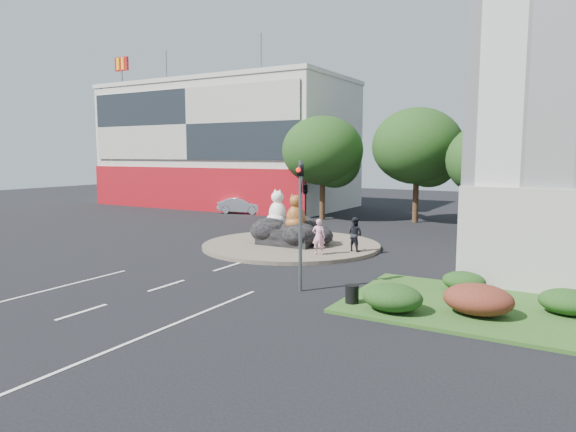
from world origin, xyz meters
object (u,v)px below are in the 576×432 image
at_px(parked_car, 242,206).
at_px(litter_bin, 352,294).
at_px(pedestrian_dark, 355,234).
at_px(cat_white, 278,207).
at_px(pedestrian_pink, 319,237).
at_px(kitten_white, 320,240).
at_px(kitten_calico, 260,236).
at_px(cat_tabby, 296,211).

distance_m(parked_car, litter_bin, 28.65).
bearing_deg(pedestrian_dark, litter_bin, 128.29).
xyz_separation_m(cat_white, parked_car, (-10.82, 11.75, -1.46)).
bearing_deg(pedestrian_pink, parked_car, -61.27).
bearing_deg(kitten_white, pedestrian_pink, -70.58).
bearing_deg(kitten_calico, litter_bin, -3.32).
height_order(pedestrian_pink, parked_car, pedestrian_pink).
height_order(kitten_white, parked_car, parked_car).
relative_size(cat_tabby, kitten_calico, 2.13).
distance_m(cat_tabby, pedestrian_dark, 3.61).
bearing_deg(parked_car, kitten_white, -143.78).
bearing_deg(kitten_calico, cat_tabby, 54.25).
bearing_deg(parked_car, pedestrian_pink, -145.62).
bearing_deg(cat_white, parked_car, 150.94).
xyz_separation_m(cat_tabby, pedestrian_pink, (2.26, -1.67, -1.00)).
xyz_separation_m(cat_tabby, kitten_calico, (-1.98, -0.58, -1.43)).
distance_m(kitten_calico, pedestrian_dark, 5.50).
bearing_deg(litter_bin, cat_tabby, 129.55).
xyz_separation_m(pedestrian_dark, litter_bin, (3.50, -8.54, -0.66)).
height_order(kitten_calico, pedestrian_pink, pedestrian_pink).
xyz_separation_m(kitten_white, litter_bin, (5.44, -8.31, -0.20)).
distance_m(cat_tabby, kitten_calico, 2.51).
xyz_separation_m(cat_white, cat_tabby, (1.70, -0.83, -0.06)).
bearing_deg(parked_car, cat_tabby, -146.79).
distance_m(kitten_calico, pedestrian_pink, 4.40).
distance_m(pedestrian_dark, litter_bin, 9.25).
distance_m(cat_tabby, pedestrian_pink, 2.98).
bearing_deg(pedestrian_pink, kitten_white, -81.98).
relative_size(kitten_white, litter_bin, 1.37).
bearing_deg(pedestrian_dark, parked_car, -21.97).
bearing_deg(kitten_white, pedestrian_dark, 0.89).
bearing_deg(pedestrian_pink, cat_tabby, -53.86).
bearing_deg(kitten_white, kitten_calico, -178.30).
xyz_separation_m(kitten_white, parked_car, (-14.03, 12.70, 0.08)).
distance_m(kitten_white, parked_car, 18.93).
height_order(kitten_calico, kitten_white, kitten_calico).
bearing_deg(kitten_white, parked_car, 131.98).
bearing_deg(cat_white, kitten_calico, -83.21).
bearing_deg(cat_tabby, pedestrian_dark, -32.38).
height_order(kitten_white, pedestrian_pink, pedestrian_pink).
height_order(cat_tabby, kitten_white, cat_tabby).
height_order(cat_tabby, pedestrian_pink, cat_tabby).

